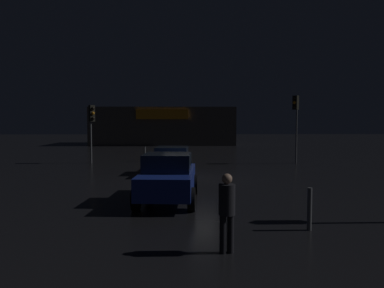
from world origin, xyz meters
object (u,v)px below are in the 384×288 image
Objects in this scene: store_building at (164,126)px; car_near at (168,177)px; pedestrian at (227,207)px; car_far at (172,160)px; traffic_signal_cross_right at (296,111)px; traffic_signal_main at (92,119)px.

store_building is 3.94× the size of car_near.
car_far is at bearing 97.07° from pedestrian.
traffic_signal_cross_right is 17.15m from pedestrian.
car_far is (5.25, -4.83, -2.16)m from traffic_signal_main.
traffic_signal_main is at bearing -100.18° from store_building.
car_near is 6.60m from car_far.
traffic_signal_main reaches higher than pedestrian.
car_near is at bearing -89.61° from car_far.
car_far is at bearing 90.39° from car_near.
car_far is 2.41× the size of pedestrian.
traffic_signal_cross_right is at bearing 68.23° from pedestrian.
traffic_signal_cross_right reaches higher than pedestrian.
store_building is at bearing 94.81° from pedestrian.
car_near is at bearing -86.94° from store_building.
traffic_signal_main is 2.28× the size of pedestrian.
store_building is 9.90× the size of pedestrian.
traffic_signal_main is 0.91× the size of car_near.
traffic_signal_cross_right is (12.97, -0.52, 0.47)m from traffic_signal_main.
traffic_signal_cross_right is at bearing 54.87° from car_near.
pedestrian is (1.38, -4.86, 0.13)m from car_near.
store_building is 36.54m from pedestrian.
car_near is 5.05m from pedestrian.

